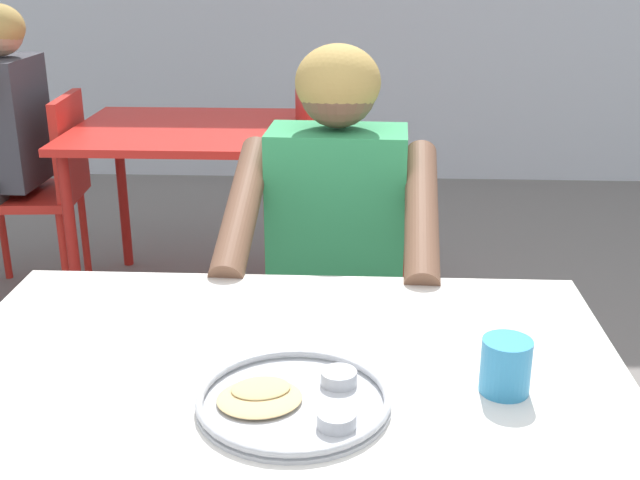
# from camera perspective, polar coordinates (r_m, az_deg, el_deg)

# --- Properties ---
(table_foreground) EXTENTS (1.14, 0.88, 0.75)m
(table_foreground) POSITION_cam_1_polar(r_m,az_deg,el_deg) (1.34, -2.96, -12.80)
(table_foreground) COLOR silver
(table_foreground) RESTS_ON ground
(thali_tray) EXTENTS (0.30, 0.30, 0.03)m
(thali_tray) POSITION_cam_1_polar(r_m,az_deg,el_deg) (1.23, -1.91, -11.29)
(thali_tray) COLOR #B7BABF
(thali_tray) RESTS_ON table_foreground
(drinking_cup) EXTENTS (0.08, 0.08, 0.09)m
(drinking_cup) POSITION_cam_1_polar(r_m,az_deg,el_deg) (1.28, 13.11, -8.63)
(drinking_cup) COLOR #338CBF
(drinking_cup) RESTS_ON table_foreground
(chair_foreground) EXTENTS (0.40, 0.40, 0.89)m
(chair_foreground) POSITION_cam_1_polar(r_m,az_deg,el_deg) (2.23, 1.35, -3.48)
(chair_foreground) COLOR red
(chair_foreground) RESTS_ON ground
(diner_foreground) EXTENTS (0.51, 0.56, 1.19)m
(diner_foreground) POSITION_cam_1_polar(r_m,az_deg,el_deg) (1.95, 1.00, -0.59)
(diner_foreground) COLOR #303030
(diner_foreground) RESTS_ON ground
(table_background_red) EXTENTS (0.87, 0.80, 0.73)m
(table_background_red) POSITION_cam_1_polar(r_m,az_deg,el_deg) (3.27, -9.61, 6.42)
(table_background_red) COLOR red
(table_background_red) RESTS_ON ground
(chair_red_left) EXTENTS (0.47, 0.43, 0.85)m
(chair_red_left) POSITION_cam_1_polar(r_m,az_deg,el_deg) (3.50, -19.08, 3.92)
(chair_red_left) COLOR red
(chair_red_left) RESTS_ON ground
(chair_red_right) EXTENTS (0.49, 0.48, 0.85)m
(chair_red_right) POSITION_cam_1_polar(r_m,az_deg,el_deg) (3.28, 1.01, 4.13)
(chair_red_right) COLOR red
(chair_red_right) RESTS_ON ground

